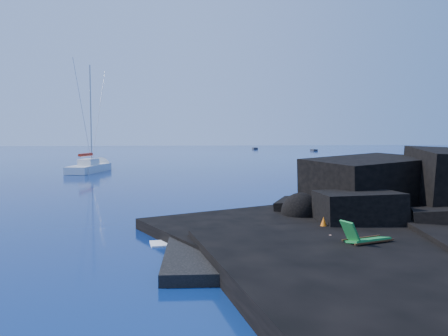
# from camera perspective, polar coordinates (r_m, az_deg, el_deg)

# --- Properties ---
(ground) EXTENTS (400.00, 400.00, 0.00)m
(ground) POSITION_cam_1_polar(r_m,az_deg,el_deg) (13.87, -8.55, -12.53)
(ground) COLOR #030C3A
(ground) RESTS_ON ground
(beach) EXTENTS (9.08, 6.86, 0.70)m
(beach) POSITION_cam_1_polar(r_m,az_deg,el_deg) (15.09, 9.11, -11.17)
(beach) COLOR black
(beach) RESTS_ON ground
(surf_foam) EXTENTS (10.00, 8.00, 0.06)m
(surf_foam) POSITION_cam_1_polar(r_m,az_deg,el_deg) (19.42, 6.26, -7.72)
(surf_foam) COLOR white
(surf_foam) RESTS_ON ground
(sailboat) EXTENTS (5.04, 11.97, 12.29)m
(sailboat) POSITION_cam_1_polar(r_m,az_deg,el_deg) (52.27, -17.05, -0.49)
(sailboat) COLOR silver
(sailboat) RESTS_ON ground
(deck_chair) EXTENTS (1.75, 1.11, 1.11)m
(deck_chair) POSITION_cam_1_polar(r_m,az_deg,el_deg) (14.69, 18.29, -8.10)
(deck_chair) COLOR #186F30
(deck_chair) RESTS_ON beach
(towel) EXTENTS (2.26, 1.59, 0.05)m
(towel) POSITION_cam_1_polar(r_m,az_deg,el_deg) (15.16, 12.40, -9.67)
(towel) COLOR white
(towel) RESTS_ON beach
(sunbather) EXTENTS (1.89, 1.03, 0.25)m
(sunbather) POSITION_cam_1_polar(r_m,az_deg,el_deg) (15.13, 12.40, -9.11)
(sunbather) COLOR tan
(sunbather) RESTS_ON towel
(marker_cone) EXTENTS (0.50, 0.50, 0.63)m
(marker_cone) POSITION_cam_1_polar(r_m,az_deg,el_deg) (16.90, 12.87, -7.26)
(marker_cone) COLOR orange
(marker_cone) RESTS_ON beach
(distant_boat_a) EXTENTS (1.87, 4.70, 0.61)m
(distant_boat_a) POSITION_cam_1_polar(r_m,az_deg,el_deg) (146.47, 4.05, 2.45)
(distant_boat_a) COLOR #28282E
(distant_boat_a) RESTS_ON ground
(distant_boat_b) EXTENTS (1.57, 4.02, 0.52)m
(distant_boat_b) POSITION_cam_1_polar(r_m,az_deg,el_deg) (131.07, 11.66, 2.20)
(distant_boat_b) COLOR #232327
(distant_boat_b) RESTS_ON ground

